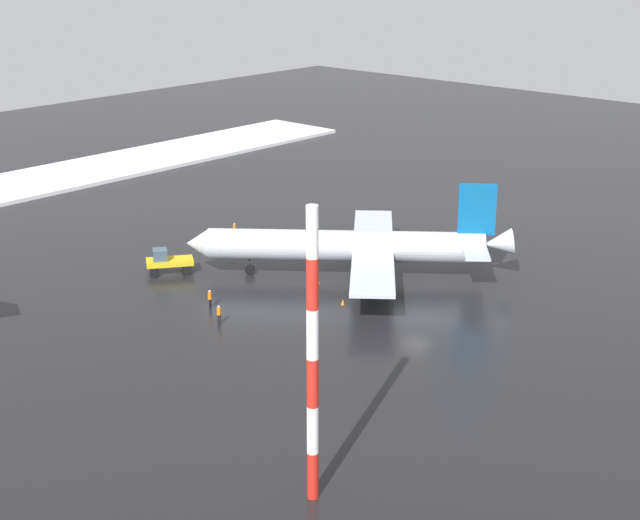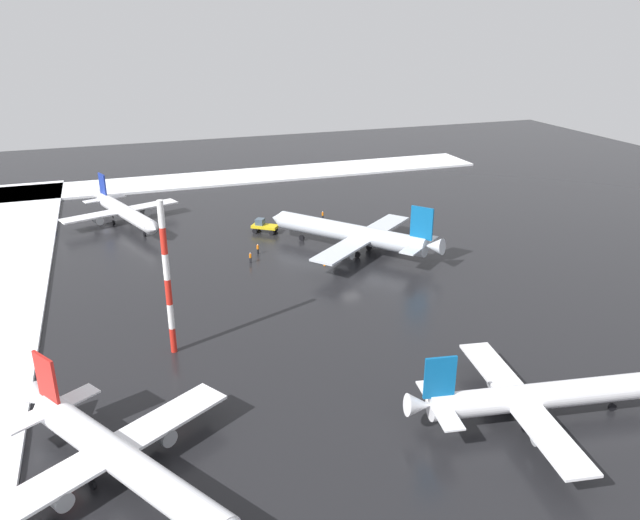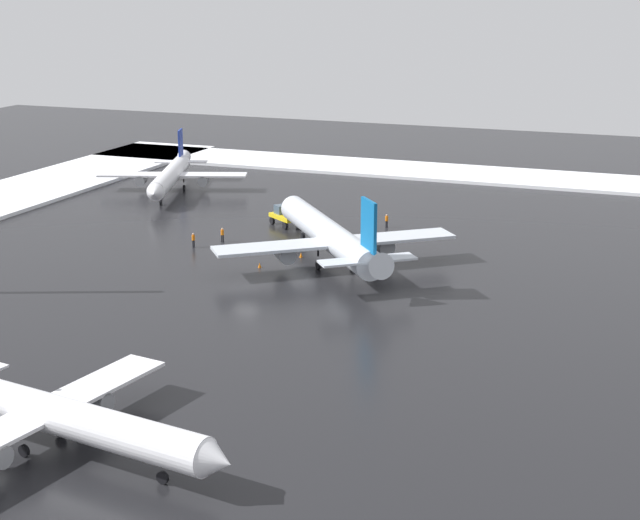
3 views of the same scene
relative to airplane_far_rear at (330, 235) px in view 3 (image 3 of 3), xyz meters
The scene contains 11 objects.
ground_plane 12.76m from the airplane_far_rear, 23.10° to the right, with size 240.00×240.00×0.00m, color black.
snow_bank_left 55.91m from the airplane_far_rear, behind, with size 14.00×116.00×0.51m, color white.
airplane_far_rear is the anchor object (origin of this frame).
airplane_parked_starboard 48.37m from the airplane_far_rear, ahead, with size 22.11×26.50×7.89m.
airplane_foreground_jet 44.05m from the airplane_far_rear, 127.75° to the right, with size 25.65×21.66×7.87m.
pushback_tug 18.53m from the airplane_far_rear, 141.33° to the right, with size 4.49×5.01×2.50m.
ground_crew_beside_wing 18.06m from the airplane_far_rear, behind, with size 0.36×0.36×1.71m.
ground_crew_mid_apron 17.30m from the airplane_far_rear, 92.29° to the right, with size 0.36×0.36×1.71m.
ground_crew_by_nose_gear 15.82m from the airplane_far_rear, 105.23° to the right, with size 0.36×0.36×1.71m.
traffic_cone_near_nose 4.96m from the airplane_far_rear, 106.41° to the right, with size 0.36×0.36×0.55m, color orange.
traffic_cone_mid_line 8.29m from the airplane_far_rear, 56.70° to the right, with size 0.36×0.36×0.55m, color orange.
Camera 3 is at (85.21, 40.66, 29.45)m, focal length 55.00 mm.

